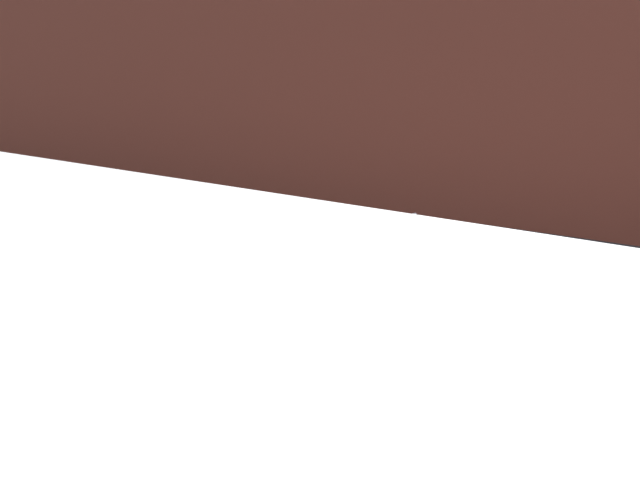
% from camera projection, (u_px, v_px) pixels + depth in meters
% --- Properties ---
extents(ground_plane, '(80.00, 80.00, 0.00)m').
position_uv_depth(ground_plane, '(204.00, 359.00, 5.83)').
color(ground_plane, '#2D2D30').
extents(sidewalk_slab, '(36.00, 3.50, 0.01)m').
position_uv_depth(sidewalk_slab, '(312.00, 290.00, 7.28)').
color(sidewalk_slab, '#B2ADA3').
rests_on(sidewalk_slab, ground).
extents(brick_building_wall, '(36.00, 0.50, 5.11)m').
position_uv_depth(brick_building_wall, '(444.00, 23.00, 9.38)').
color(brick_building_wall, brown).
rests_on(brick_building_wall, ground).
extents(motorcycle_purple, '(1.92, 0.89, 1.03)m').
position_uv_depth(motorcycle_purple, '(332.00, 266.00, 6.81)').
color(motorcycle_purple, black).
rests_on(motorcycle_purple, ground).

